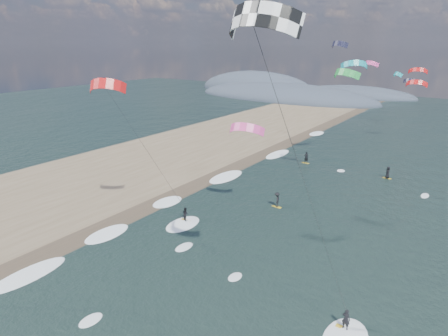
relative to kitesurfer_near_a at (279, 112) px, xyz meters
The scene contains 9 objects.
ground 17.34m from the kitesurfer_near_a, 167.31° to the right, with size 260.00×260.00×0.00m, color black.
sand_strip 37.16m from the kitesurfer_near_a, 166.65° to the left, with size 26.00×240.00×0.00m, color brown.
wet_sand_strip 26.94m from the kitesurfer_near_a, 159.64° to the left, with size 3.00×240.00×0.00m, color #382D23.
coastal_hills 119.70m from the kitesurfer_near_a, 117.11° to the left, with size 80.00×41.00×15.00m.
kitesurfer_near_a is the anchor object (origin of this frame).
kitesurfer_near_b 19.64m from the kitesurfer_near_a, 160.31° to the left, with size 6.84×8.73×15.26m.
far_kitesurfers 31.73m from the kitesurfer_near_a, 106.46° to the left, with size 12.97×18.31×1.82m.
bg_kite_field 52.52m from the kitesurfer_near_a, 99.89° to the left, with size 14.69×72.90×9.65m.
shoreline_surf 27.82m from the kitesurfer_near_a, 147.81° to the left, with size 2.40×79.40×0.11m.
Camera 1 is at (17.42, -13.63, 17.59)m, focal length 30.00 mm.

